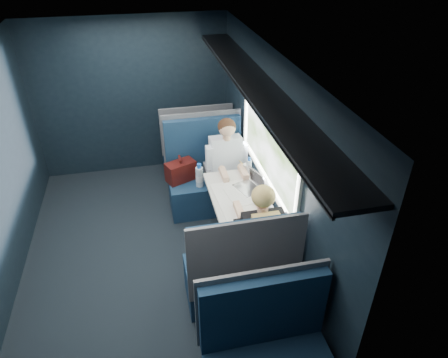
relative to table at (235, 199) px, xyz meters
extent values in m
cube|color=black|center=(-1.03, 0.00, -0.67)|extent=(2.80, 4.20, 0.01)
cube|color=black|center=(0.42, 0.00, 0.49)|extent=(0.10, 4.20, 2.30)
cube|color=black|center=(-1.03, 2.15, 0.49)|extent=(2.80, 0.10, 2.30)
cube|color=silver|center=(-1.03, 0.00, 1.69)|extent=(2.80, 4.20, 0.10)
cube|color=beige|center=(0.35, 0.00, 1.08)|extent=(0.03, 1.84, 0.07)
cube|color=beige|center=(0.35, 0.00, 0.23)|extent=(0.03, 1.84, 0.07)
cube|color=beige|center=(0.35, -0.89, 0.66)|extent=(0.03, 0.07, 0.78)
cube|color=beige|center=(0.35, 0.89, 0.66)|extent=(0.03, 0.07, 0.78)
cube|color=black|center=(0.19, 0.00, 1.32)|extent=(0.36, 4.10, 0.04)
cube|color=black|center=(0.02, 0.00, 1.30)|extent=(0.02, 4.10, 0.03)
cube|color=red|center=(0.35, 0.00, 1.23)|extent=(0.01, 0.10, 0.12)
cylinder|color=#54565E|center=(-0.15, 0.00, -0.31)|extent=(0.08, 0.08, 0.70)
cube|color=silver|center=(0.03, 0.00, 0.06)|extent=(0.62, 1.00, 0.04)
cube|color=#0D213A|center=(-0.18, 0.78, -0.44)|extent=(1.00, 0.50, 0.45)
cube|color=#0D213A|center=(-0.18, 1.08, 0.16)|extent=(1.00, 0.10, 0.75)
cube|color=#54565E|center=(-0.18, 1.14, 0.19)|extent=(1.04, 0.03, 0.82)
cube|color=#54565E|center=(-0.18, 0.73, -0.11)|extent=(0.06, 0.40, 0.20)
cube|color=#47110F|center=(-0.52, 0.86, -0.08)|extent=(0.42, 0.33, 0.26)
cylinder|color=#47110F|center=(-0.52, 0.86, 0.11)|extent=(0.09, 0.15, 0.03)
cylinder|color=silver|center=(-0.30, 0.68, -0.08)|extent=(0.10, 0.10, 0.26)
cylinder|color=blue|center=(-0.30, 0.68, 0.08)|extent=(0.05, 0.05, 0.06)
cube|color=#0D213A|center=(-0.18, -0.78, -0.44)|extent=(1.00, 0.50, 0.45)
cube|color=#0D213A|center=(-0.18, -1.08, 0.16)|extent=(1.00, 0.10, 0.75)
cube|color=#54565E|center=(-0.18, -1.14, 0.19)|extent=(1.04, 0.03, 0.82)
cube|color=#54565E|center=(-0.18, -0.73, -0.11)|extent=(0.06, 0.40, 0.20)
cube|color=#0D213A|center=(-0.18, 1.88, -0.44)|extent=(1.00, 0.40, 0.45)
cube|color=#0D213A|center=(-0.18, 1.64, 0.12)|extent=(1.00, 0.10, 0.66)
cube|color=#54565E|center=(-0.18, 1.59, 0.14)|extent=(1.04, 0.03, 0.72)
cube|color=#0D213A|center=(-0.18, -1.64, 0.12)|extent=(1.00, 0.10, 0.66)
cube|color=#54565E|center=(-0.18, -1.59, 0.14)|extent=(1.04, 0.03, 0.72)
cube|color=black|center=(0.07, 0.64, -0.13)|extent=(0.36, 0.44, 0.16)
cube|color=black|center=(0.07, 0.44, -0.44)|extent=(0.32, 0.12, 0.45)
cube|color=silver|center=(0.07, 0.80, 0.12)|extent=(0.40, 0.29, 0.53)
cylinder|color=#D8A88C|center=(0.07, 0.76, 0.40)|extent=(0.10, 0.10, 0.06)
sphere|color=#D8A88C|center=(0.07, 0.74, 0.53)|extent=(0.21, 0.21, 0.21)
sphere|color=#382114|center=(0.07, 0.76, 0.55)|extent=(0.22, 0.22, 0.22)
cube|color=silver|center=(-0.15, 0.76, 0.12)|extent=(0.09, 0.12, 0.34)
cube|color=silver|center=(0.29, 0.76, 0.12)|extent=(0.09, 0.12, 0.34)
cube|color=black|center=(0.07, -0.64, -0.13)|extent=(0.36, 0.44, 0.16)
cube|color=black|center=(0.07, -0.44, -0.44)|extent=(0.32, 0.12, 0.45)
cube|color=black|center=(0.07, -0.80, 0.12)|extent=(0.40, 0.29, 0.53)
cylinder|color=#D8A88C|center=(0.07, -0.76, 0.40)|extent=(0.10, 0.10, 0.06)
sphere|color=#D8A88C|center=(0.07, -0.74, 0.53)|extent=(0.21, 0.21, 0.21)
sphere|color=tan|center=(0.07, -0.76, 0.55)|extent=(0.22, 0.22, 0.22)
cube|color=black|center=(-0.15, -0.76, 0.12)|extent=(0.09, 0.12, 0.34)
cube|color=black|center=(0.29, -0.76, 0.12)|extent=(0.09, 0.12, 0.34)
cube|color=tan|center=(0.07, -0.86, 0.24)|extent=(0.26, 0.07, 0.36)
cube|color=white|center=(0.03, -0.11, 0.08)|extent=(0.55, 0.76, 0.01)
cube|color=silver|center=(0.16, 0.06, 0.08)|extent=(0.32, 0.37, 0.01)
cube|color=silver|center=(0.27, 0.06, 0.20)|extent=(0.11, 0.29, 0.21)
cube|color=black|center=(0.26, 0.06, 0.20)|extent=(0.09, 0.25, 0.17)
cylinder|color=silver|center=(0.26, 0.38, 0.17)|extent=(0.06, 0.06, 0.18)
cylinder|color=blue|center=(0.26, 0.38, 0.28)|extent=(0.04, 0.04, 0.04)
cylinder|color=white|center=(0.24, 0.44, 0.12)|extent=(0.07, 0.07, 0.09)
camera|label=1|loc=(-0.92, -3.56, 2.62)|focal=32.00mm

